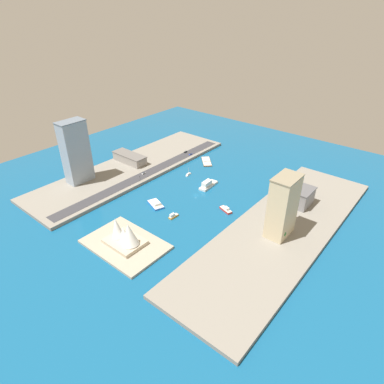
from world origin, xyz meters
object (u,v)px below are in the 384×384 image
object	(u,v)px
tower_tall_glass	(76,152)
office_block_beige	(283,207)
water_taxi_orange	(173,216)
sailboat_small_white	(188,174)
van_white	(144,173)
barge_flat_brown	(206,161)
traffic_light_waterfront	(140,178)
opera_landmark	(125,235)
ferry_white_commuter	(208,185)
catamaran_blue	(156,204)
warehouse_low_gray	(293,194)
suv_black	(186,152)
hatchback_blue	(190,154)
tugboat_red	(226,209)
carpark_squat_concrete	(130,158)

from	to	relation	value
tower_tall_glass	office_block_beige	size ratio (longest dim) A/B	1.24
water_taxi_orange	tower_tall_glass	world-z (taller)	tower_tall_glass
tower_tall_glass	sailboat_small_white	bearing A→B (deg)	-131.28
tower_tall_glass	van_white	size ratio (longest dim) A/B	13.48
barge_flat_brown	traffic_light_waterfront	distance (m)	88.44
opera_landmark	barge_flat_brown	bearing A→B (deg)	-74.38
tower_tall_glass	opera_landmark	world-z (taller)	tower_tall_glass
ferry_white_commuter	catamaran_blue	world-z (taller)	ferry_white_commuter
warehouse_low_gray	traffic_light_waterfront	size ratio (longest dim) A/B	5.12
suv_black	opera_landmark	distance (m)	177.52
traffic_light_waterfront	barge_flat_brown	bearing A→B (deg)	-102.61
office_block_beige	suv_black	bearing A→B (deg)	-24.99
hatchback_blue	warehouse_low_gray	bearing A→B (deg)	171.18
ferry_white_commuter	suv_black	size ratio (longest dim) A/B	5.15
tugboat_red	catamaran_blue	bearing A→B (deg)	31.31
office_block_beige	van_white	distance (m)	160.34
catamaran_blue	office_block_beige	xyz separation A→B (m)	(-107.99, -29.27, 26.98)
sailboat_small_white	tugboat_red	bearing A→B (deg)	155.71
barge_flat_brown	hatchback_blue	bearing A→B (deg)	3.84
sailboat_small_white	suv_black	size ratio (longest dim) A/B	1.94
tugboat_red	warehouse_low_gray	distance (m)	63.44
ferry_white_commuter	catamaran_blue	distance (m)	60.10
water_taxi_orange	opera_landmark	distance (m)	52.18
catamaran_blue	opera_landmark	bearing A→B (deg)	112.86
opera_landmark	ferry_white_commuter	bearing A→B (deg)	-86.23
tugboat_red	office_block_beige	xyz separation A→B (m)	(-53.15, 4.09, 27.00)
barge_flat_brown	office_block_beige	distance (m)	152.04
barge_flat_brown	office_block_beige	size ratio (longest dim) A/B	0.49
barge_flat_brown	opera_landmark	bearing A→B (deg)	105.62
tugboat_red	hatchback_blue	bearing A→B (deg)	-35.05
warehouse_low_gray	opera_landmark	size ratio (longest dim) A/B	1.14
carpark_squat_concrete	opera_landmark	distance (m)	146.77
traffic_light_waterfront	office_block_beige	bearing A→B (deg)	-175.79
van_white	traffic_light_waterfront	world-z (taller)	traffic_light_waterfront
ferry_white_commuter	barge_flat_brown	distance (m)	59.60
water_taxi_orange	tower_tall_glass	size ratio (longest dim) A/B	0.17
office_block_beige	barge_flat_brown	bearing A→B (deg)	-30.17
office_block_beige	opera_landmark	world-z (taller)	office_block_beige
carpark_squat_concrete	catamaran_blue	bearing A→B (deg)	153.00
sailboat_small_white	catamaran_blue	xyz separation A→B (m)	(-16.06, 65.36, 0.55)
warehouse_low_gray	office_block_beige	size ratio (longest dim) A/B	0.66
carpark_squat_concrete	opera_landmark	xyz separation A→B (m)	(-108.44, 98.88, 2.44)
catamaran_blue	office_block_beige	world-z (taller)	office_block_beige
warehouse_low_gray	tower_tall_glass	distance (m)	211.52
sailboat_small_white	carpark_squat_concrete	world-z (taller)	carpark_squat_concrete
ferry_white_commuter	tugboat_red	distance (m)	46.04
barge_flat_brown	traffic_light_waterfront	size ratio (longest dim) A/B	3.78
water_taxi_orange	office_block_beige	xyz separation A→B (m)	(-82.39, -33.46, 26.90)
water_taxi_orange	carpark_squat_concrete	size ratio (longest dim) A/B	0.24
ferry_white_commuter	tower_tall_glass	bearing A→B (deg)	35.89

